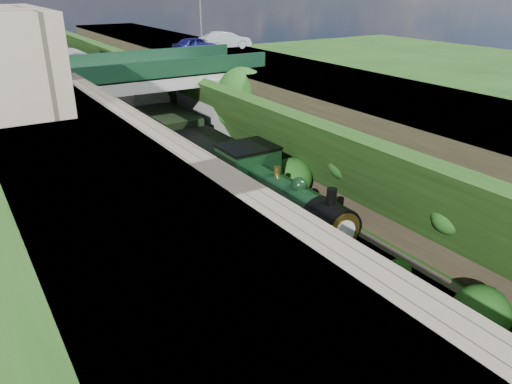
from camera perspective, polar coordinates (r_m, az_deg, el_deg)
name	(u,v)px	position (r m, az deg, el deg)	size (l,w,h in m)	color
ground	(379,335)	(19.69, 13.87, -15.55)	(160.00, 160.00, 0.00)	#1E4714
trackbed	(168,170)	(34.56, -10.05, 2.44)	(10.00, 90.00, 0.20)	#473F38
retaining_wall	(79,135)	(32.02, -19.62, 6.20)	(1.00, 90.00, 7.00)	#756B56
street_plateau_left	(16,144)	(31.53, -25.78, 4.97)	(6.00, 90.00, 7.00)	#262628
street_plateau_right	(283,109)	(38.00, 3.12, 9.42)	(8.00, 90.00, 6.25)	#262628
embankment_slope	(220,118)	(37.16, -4.15, 8.46)	(4.56, 90.00, 6.40)	#1E4714
track_left	(139,174)	(33.88, -13.18, 2.01)	(2.50, 90.00, 0.20)	black
track_right	(184,165)	(34.93, -8.25, 3.04)	(2.50, 90.00, 0.20)	black
road_bridge	(155,100)	(37.36, -11.51, 10.26)	(16.00, 6.40, 7.25)	gray
building_near	(0,58)	(24.52, -27.25, 13.43)	(4.00, 8.00, 4.00)	gray
tree	(243,95)	(35.68, -1.55, 11.06)	(3.60, 3.80, 6.60)	black
lamppost	(201,12)	(45.39, -6.31, 19.78)	(0.87, 0.15, 6.00)	gray
car_blue	(195,45)	(44.53, -6.97, 16.32)	(1.66, 4.14, 1.41)	#121352
car_silver	(225,40)	(47.39, -3.52, 16.92)	(1.64, 4.69, 1.55)	silver
locomotive	(278,202)	(24.86, 2.58, -1.13)	(3.10, 10.23, 3.83)	black
tender	(211,164)	(30.86, -5.16, 3.18)	(2.70, 6.00, 3.05)	black
coach_front	(140,114)	(41.92, -13.15, 8.64)	(2.90, 18.00, 3.70)	black
coach_middle	(81,78)	(59.68, -19.38, 12.14)	(2.90, 18.00, 3.70)	black
coach_rear	(47,58)	(77.93, -22.79, 13.97)	(2.90, 18.00, 3.70)	black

